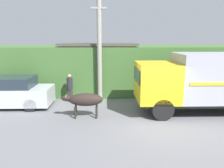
% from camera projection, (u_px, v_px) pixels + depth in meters
% --- Properties ---
extents(ground_plane, '(60.00, 60.00, 0.00)m').
position_uv_depth(ground_plane, '(157.00, 122.00, 9.89)').
color(ground_plane, slate).
extents(hillside_embankment, '(32.00, 5.82, 3.16)m').
position_uv_depth(hillside_embankment, '(137.00, 67.00, 16.22)').
color(hillside_embankment, '#426B33').
rests_on(hillside_embankment, ground_plane).
extents(building_backdrop, '(5.03, 2.70, 3.39)m').
position_uv_depth(building_backdrop, '(99.00, 68.00, 14.77)').
color(building_backdrop, '#C6B793').
rests_on(building_backdrop, ground_plane).
extents(cargo_truck, '(6.52, 2.40, 2.99)m').
position_uv_depth(cargo_truck, '(205.00, 80.00, 10.81)').
color(cargo_truck, '#2D2D2D').
rests_on(cargo_truck, ground_plane).
extents(brown_cow, '(1.95, 0.61, 1.19)m').
position_uv_depth(brown_cow, '(85.00, 100.00, 10.26)').
color(brown_cow, '#2D231E').
rests_on(brown_cow, ground_plane).
extents(parked_suv, '(4.72, 1.83, 1.68)m').
position_uv_depth(parked_suv, '(8.00, 93.00, 11.86)').
color(parked_suv, silver).
rests_on(parked_suv, ground_plane).
extents(pedestrian_on_hill, '(0.44, 0.44, 1.66)m').
position_uv_depth(pedestrian_on_hill, '(70.00, 87.00, 12.85)').
color(pedestrian_on_hill, '#38332D').
rests_on(pedestrian_on_hill, ground_plane).
extents(utility_pole, '(0.90, 0.27, 6.10)m').
position_uv_depth(utility_pole, '(99.00, 48.00, 12.70)').
color(utility_pole, '#9E998E').
rests_on(utility_pole, ground_plane).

